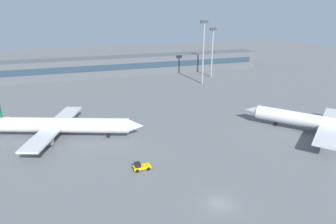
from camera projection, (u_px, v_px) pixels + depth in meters
The scene contains 7 objects.
ground_plane at pixel (155, 123), 86.47m from camera, with size 400.00×400.00×0.00m, color slate.
terminal_building at pixel (116, 66), 148.67m from camera, with size 156.02×12.13×9.00m.
airplane_near at pixel (325, 124), 77.14m from camera, with size 30.44×35.54×10.69m.
airplane_mid at pixel (60, 125), 76.06m from camera, with size 42.06×30.11×10.81m.
baggage_tug_yellow at pixel (141, 166), 61.09m from camera, with size 3.68×1.98×1.75m.
floodlight_tower_west at pixel (203, 48), 126.89m from camera, with size 3.20×0.80×27.16m.
floodlight_tower_east at pixel (212, 49), 140.53m from camera, with size 3.20×0.80×23.32m.
Camera 1 is at (-21.99, -37.56, 31.65)m, focal length 31.53 mm.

